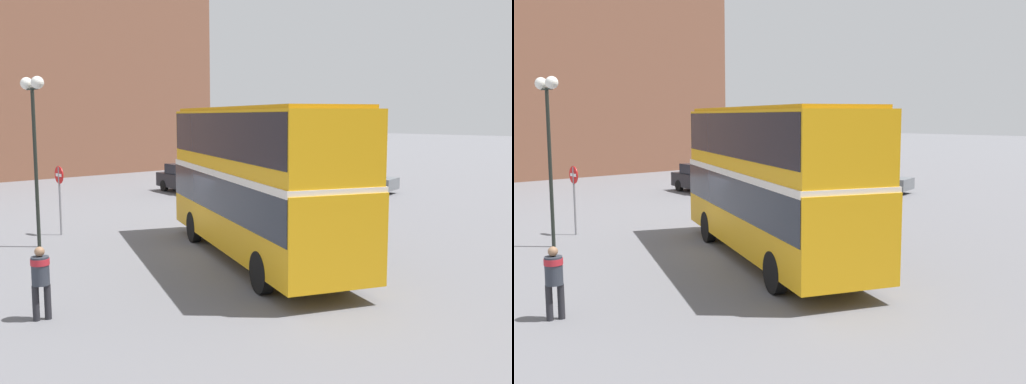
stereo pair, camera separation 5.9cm
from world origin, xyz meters
TOP-DOWN VIEW (x-y plane):
  - ground_plane at (0.00, 0.00)m, footprint 240.00×240.00m
  - building_row_left at (-30.15, 4.85)m, footprint 9.00×32.46m
  - double_decker_bus at (1.73, -0.04)m, footprint 10.87×6.57m
  - pedestrian_foreground at (2.50, -7.30)m, footprint 0.50×0.50m
  - parked_car_kerb_near at (-5.94, 15.83)m, footprint 4.36×2.71m
  - parked_car_kerb_far at (-12.79, 8.45)m, footprint 4.77×2.43m
  - street_lamp_twin_globe at (-4.71, -4.14)m, footprint 1.26×0.42m
  - no_entry_sign at (-6.14, -2.64)m, footprint 0.66×0.08m

SIDE VIEW (x-z plane):
  - ground_plane at x=0.00m, z-range 0.00..0.00m
  - parked_car_kerb_near at x=-5.94m, z-range 0.01..1.40m
  - parked_car_kerb_far at x=-12.79m, z-range 0.01..1.67m
  - pedestrian_foreground at x=2.50m, z-range 0.18..1.82m
  - no_entry_sign at x=-6.14m, z-range 0.46..3.05m
  - double_decker_bus at x=1.73m, z-range 0.36..5.07m
  - street_lamp_twin_globe at x=-4.71m, z-range 1.68..7.42m
  - building_row_left at x=-30.15m, z-range 0.01..17.94m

